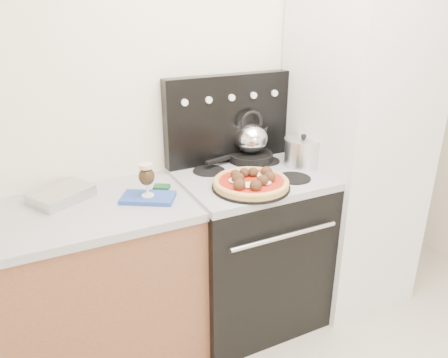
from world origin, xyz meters
TOP-DOWN VIEW (x-y plane):
  - room_shell at (0.00, 0.29)m, footprint 3.52×3.01m
  - base_cabinet at (-1.02, 1.20)m, footprint 1.45×0.60m
  - countertop at (-1.02, 1.20)m, footprint 1.48×0.63m
  - stove_body at (0.08, 1.18)m, footprint 0.76×0.65m
  - cooktop at (0.08, 1.18)m, footprint 0.76×0.65m
  - backguard at (0.08, 1.45)m, footprint 0.76×0.08m
  - fridge at (0.78, 1.15)m, footprint 0.64×0.68m
  - foil_sheet at (-0.88, 1.34)m, footprint 0.33×0.30m
  - oven_mitt at (-0.50, 1.16)m, footprint 0.29×0.26m
  - beer_glass at (-0.50, 1.16)m, footprint 0.10×0.10m
  - pizza_pan at (-0.01, 1.02)m, footprint 0.49×0.49m
  - pizza at (-0.01, 1.02)m, footprint 0.47×0.47m
  - skillet at (0.19, 1.37)m, footprint 0.32×0.32m
  - tea_kettle at (0.19, 1.37)m, footprint 0.24×0.24m
  - stock_pot at (0.42, 1.18)m, footprint 0.22×0.22m

SIDE VIEW (x-z plane):
  - base_cabinet at x=-1.02m, z-range 0.00..0.86m
  - stove_body at x=0.08m, z-range 0.00..0.88m
  - countertop at x=-1.02m, z-range 0.86..0.90m
  - cooktop at x=0.08m, z-range 0.88..0.92m
  - oven_mitt at x=-0.50m, z-range 0.90..0.92m
  - pizza_pan at x=-0.01m, z-range 0.92..0.93m
  - foil_sheet at x=-0.88m, z-range 0.90..0.95m
  - skillet at x=0.19m, z-range 0.92..0.97m
  - fridge at x=0.78m, z-range 0.00..1.90m
  - pizza at x=-0.01m, z-range 0.93..0.99m
  - stock_pot at x=0.42m, z-range 0.92..1.07m
  - beer_glass at x=-0.50m, z-range 0.92..1.09m
  - tea_kettle at x=0.19m, z-range 0.97..1.18m
  - backguard at x=0.08m, z-range 0.92..1.42m
  - room_shell at x=0.00m, z-range -0.01..2.51m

